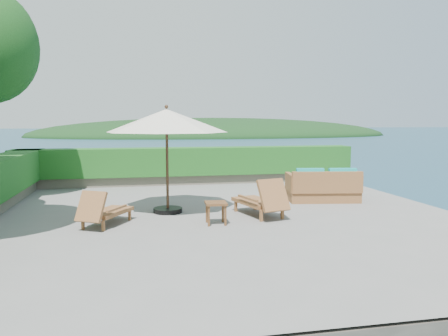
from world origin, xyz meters
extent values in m
plane|color=slate|center=(0.00, 0.00, 0.00)|extent=(12.00, 12.00, 0.00)
cube|color=#60594C|center=(0.00, 0.00, -1.55)|extent=(12.00, 12.00, 3.00)
plane|color=#173547|center=(0.00, 0.00, -3.00)|extent=(600.00, 600.00, 0.00)
ellipsoid|color=black|center=(25.00, 140.00, -3.00)|extent=(126.00, 57.60, 12.60)
cube|color=#6E6858|center=(0.00, 5.60, 0.18)|extent=(12.00, 0.60, 0.36)
cube|color=#164D16|center=(0.00, 5.60, 0.85)|extent=(12.40, 0.90, 1.00)
cylinder|color=black|center=(-1.19, 0.69, 0.06)|extent=(0.88, 0.88, 0.12)
cylinder|color=#3A2315|center=(-1.19, 0.69, 1.32)|extent=(0.08, 0.08, 2.63)
cone|color=beige|center=(-1.19, 0.69, 2.34)|extent=(3.63, 3.63, 0.58)
sphere|color=#3A2315|center=(-1.19, 0.69, 2.69)|extent=(0.11, 0.11, 0.09)
cube|color=brown|center=(-3.12, -0.72, 0.12)|extent=(0.07, 0.07, 0.24)
cube|color=brown|center=(-2.67, -0.97, 0.12)|extent=(0.07, 0.07, 0.24)
cube|color=brown|center=(-2.58, 0.22, 0.12)|extent=(0.07, 0.07, 0.24)
cube|color=brown|center=(-2.14, -0.03, 0.12)|extent=(0.07, 0.07, 0.24)
cube|color=brown|center=(-2.58, -0.30, 0.27)|extent=(1.10, 1.32, 0.08)
cube|color=brown|center=(-2.92, -0.89, 0.53)|extent=(0.71, 0.63, 0.64)
cube|color=brown|center=(-2.94, -0.30, 0.41)|extent=(0.43, 0.70, 0.05)
cube|color=brown|center=(-2.40, -0.61, 0.41)|extent=(0.43, 0.70, 0.05)
cube|color=brown|center=(0.86, -0.77, 0.14)|extent=(0.08, 0.08, 0.27)
cube|color=brown|center=(1.43, -0.62, 0.14)|extent=(0.08, 0.08, 0.27)
cube|color=brown|center=(0.54, 0.44, 0.14)|extent=(0.08, 0.08, 0.27)
cube|color=brown|center=(1.11, 0.60, 0.14)|extent=(0.08, 0.08, 0.27)
cube|color=brown|center=(0.96, 0.01, 0.32)|extent=(1.02, 1.50, 0.09)
cube|color=brown|center=(1.16, -0.75, 0.61)|extent=(0.78, 0.61, 0.73)
cube|color=brown|center=(0.67, -0.28, 0.47)|extent=(0.29, 0.88, 0.05)
cube|color=brown|center=(1.36, -0.10, 0.47)|extent=(0.29, 0.88, 0.05)
cube|color=brown|center=(-0.41, -0.99, 0.23)|extent=(0.05, 0.05, 0.46)
cube|color=brown|center=(-0.04, -1.01, 0.23)|extent=(0.05, 0.05, 0.46)
cube|color=brown|center=(-0.39, -0.61, 0.23)|extent=(0.05, 0.05, 0.46)
cube|color=brown|center=(-0.02, -0.63, 0.23)|extent=(0.05, 0.05, 0.46)
cube|color=brown|center=(-0.21, -0.81, 0.48)|extent=(0.50, 0.50, 0.05)
cube|color=brown|center=(3.37, 1.42, 0.22)|extent=(2.13, 1.30, 0.44)
cube|color=brown|center=(3.30, 0.96, 0.61)|extent=(2.00, 0.47, 0.61)
cube|color=brown|center=(2.43, 1.57, 0.55)|extent=(0.29, 1.01, 0.50)
cube|color=brown|center=(4.31, 1.27, 0.55)|extent=(0.29, 1.01, 0.50)
cube|color=teal|center=(2.92, 1.55, 0.54)|extent=(0.98, 0.92, 0.20)
cube|color=teal|center=(3.84, 1.40, 0.54)|extent=(0.98, 0.92, 0.20)
cube|color=teal|center=(2.85, 1.14, 0.80)|extent=(0.79, 0.28, 0.40)
cube|color=teal|center=(3.77, 0.99, 0.80)|extent=(0.79, 0.28, 0.40)
camera|label=1|loc=(-1.97, -10.36, 2.34)|focal=35.00mm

